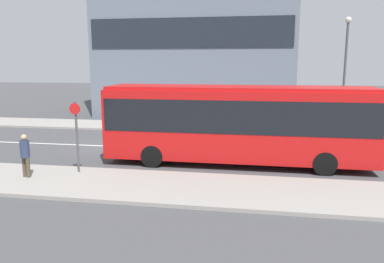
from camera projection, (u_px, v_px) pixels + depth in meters
The scene contains 9 objects.
ground_plane at pixel (121, 147), 20.10m from camera, with size 120.00×120.00×0.00m, color #444447.
sidewalk_near at pixel (62, 181), 14.03m from camera, with size 44.00×3.50×0.13m.
sidewalk_far at pixel (153, 126), 26.14m from camera, with size 44.00×3.50×0.13m.
lane_centerline at pixel (121, 147), 20.10m from camera, with size 41.80×0.16×0.01m.
city_bus at pixel (237, 120), 16.34m from camera, with size 11.52×2.57×3.44m.
parked_car_0 at pixel (373, 132), 20.85m from camera, with size 4.60×1.73×1.33m.
pedestrian_near_stop at pixel (25, 153), 14.16m from camera, with size 0.34×0.34×1.66m.
bus_stop_sign at pixel (77, 132), 14.70m from camera, with size 0.44×0.12×2.82m.
street_lamp at pixel (345, 64), 22.44m from camera, with size 0.36×0.36×6.97m.
Camera 1 is at (7.08, -18.69, 4.44)m, focal length 35.00 mm.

